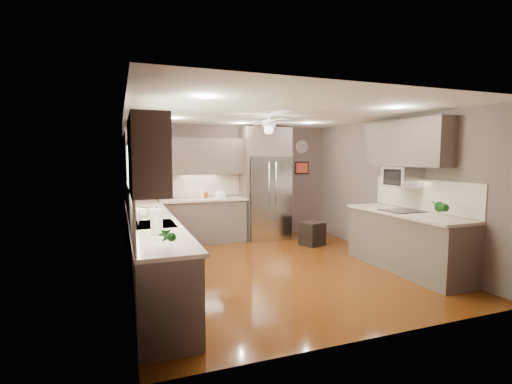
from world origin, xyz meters
TOP-DOWN VIEW (x-y plane):
  - floor at (0.00, 0.00)m, footprint 5.00×5.00m
  - ceiling at (0.00, 0.00)m, footprint 5.00×5.00m
  - wall_back at (0.00, 2.50)m, footprint 4.50×0.00m
  - wall_front at (0.00, -2.50)m, footprint 4.50×0.00m
  - wall_left at (-2.25, 0.00)m, footprint 0.00×5.00m
  - wall_right at (2.25, 0.00)m, footprint 0.00×5.00m
  - canister_c at (-0.73, 2.26)m, footprint 0.11×0.11m
  - canister_d at (-0.63, 2.25)m, footprint 0.11×0.11m
  - soap_bottle at (-2.08, 0.03)m, footprint 0.12×0.12m
  - potted_plant_left at (-1.95, -1.94)m, footprint 0.16×0.12m
  - potted_plant_right at (1.90, -1.45)m, footprint 0.20×0.17m
  - bowl at (-0.32, 2.19)m, footprint 0.27×0.27m
  - left_run at (-1.95, 0.15)m, footprint 0.65×4.70m
  - back_run at (-0.72, 2.20)m, footprint 1.85×0.65m
  - uppers at (-0.74, 0.71)m, footprint 4.50×4.70m
  - window at (-2.22, -0.50)m, footprint 0.05×1.12m
  - sink at (-1.93, -0.50)m, footprint 0.50×0.70m
  - refrigerator at (0.70, 2.16)m, footprint 1.06×0.75m
  - right_run at (1.93, -0.80)m, footprint 0.70×2.20m
  - microwave at (2.03, -0.55)m, footprint 0.43×0.55m
  - ceiling_fan at (-0.00, 0.30)m, footprint 1.18×1.18m
  - recessed_lights at (-0.04, 0.40)m, footprint 2.84×3.14m
  - wall_clock at (1.75, 2.48)m, footprint 0.30×0.03m
  - framed_print at (1.75, 2.48)m, footprint 0.36×0.03m
  - stool at (1.35, 1.21)m, footprint 0.51×0.51m
  - paper_towel at (-1.97, -1.20)m, footprint 0.13×0.13m

SIDE VIEW (x-z plane):
  - floor at x=0.00m, z-range 0.00..0.00m
  - stool at x=1.35m, z-range 0.00..0.48m
  - left_run at x=-1.95m, z-range -0.24..1.21m
  - back_run at x=-0.72m, z-range -0.24..1.21m
  - right_run at x=1.93m, z-range -0.24..1.21m
  - sink at x=-1.93m, z-range 0.75..1.07m
  - bowl at x=-0.32m, z-range 0.94..1.00m
  - canister_d at x=-0.63m, z-range 0.93..1.07m
  - canister_c at x=-0.73m, z-range 0.94..1.12m
  - soap_bottle at x=-2.08m, z-range 0.94..1.15m
  - potted_plant_left at x=-1.95m, z-range 0.94..1.22m
  - paper_towel at x=-1.97m, z-range 0.92..1.24m
  - potted_plant_right at x=1.90m, z-range 0.94..1.28m
  - refrigerator at x=0.70m, z-range -0.04..2.41m
  - wall_back at x=0.00m, z-range -1.00..3.50m
  - wall_front at x=0.00m, z-range -1.00..3.50m
  - wall_left at x=-2.25m, z-range -1.25..3.75m
  - wall_right at x=2.25m, z-range -1.25..3.75m
  - microwave at x=2.03m, z-range 1.31..1.65m
  - framed_print at x=1.75m, z-range 1.40..1.70m
  - window at x=-2.22m, z-range 1.09..2.01m
  - uppers at x=-0.74m, z-range 1.39..2.35m
  - wall_clock at x=1.75m, z-range 1.90..2.20m
  - ceiling_fan at x=0.00m, z-range 2.17..2.49m
  - recessed_lights at x=-0.04m, z-range 2.49..2.50m
  - ceiling at x=0.00m, z-range 2.50..2.50m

